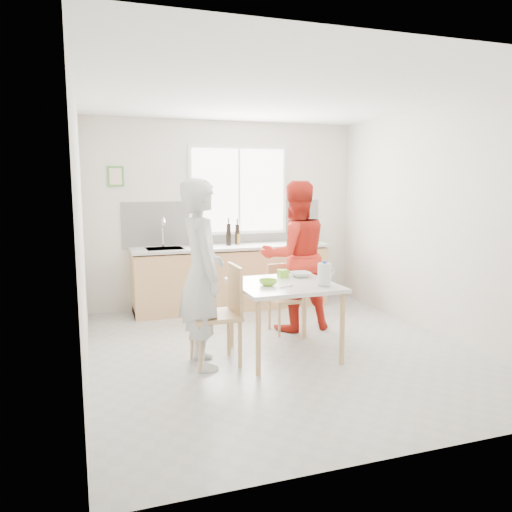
{
  "coord_description": "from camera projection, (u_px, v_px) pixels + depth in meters",
  "views": [
    {
      "loc": [
        -1.93,
        -4.9,
        1.84
      ],
      "look_at": [
        -0.21,
        0.2,
        1.03
      ],
      "focal_mm": 35.0,
      "sensor_mm": 36.0,
      "label": 1
    }
  ],
  "objects": [
    {
      "name": "jar_amber",
      "position": [
        238.0,
        239.0,
        7.26
      ],
      "size": [
        0.06,
        0.06,
        0.16
      ],
      "primitive_type": "cylinder",
      "color": "olive",
      "rests_on": "kitchen_counter"
    },
    {
      "name": "window",
      "position": [
        239.0,
        190.0,
        7.37
      ],
      "size": [
        1.5,
        0.06,
        1.3
      ],
      "color": "white",
      "rests_on": "room_shell"
    },
    {
      "name": "spoon",
      "position": [
        285.0,
        287.0,
        4.97
      ],
      "size": [
        0.15,
        0.07,
        0.01
      ],
      "primitive_type": "cylinder",
      "rotation": [
        0.0,
        1.57,
        0.36
      ],
      "color": "#A5A5AA",
      "rests_on": "dining_table"
    },
    {
      "name": "wine_bottle_a",
      "position": [
        229.0,
        234.0,
        7.16
      ],
      "size": [
        0.07,
        0.07,
        0.32
      ],
      "primitive_type": "cylinder",
      "color": "black",
      "rests_on": "kitchen_counter"
    },
    {
      "name": "bowl_green",
      "position": [
        268.0,
        283.0,
        5.09
      ],
      "size": [
        0.19,
        0.19,
        0.06
      ],
      "primitive_type": "imported",
      "rotation": [
        0.0,
        0.0,
        0.01
      ],
      "color": "#81CF2F",
      "rests_on": "dining_table"
    },
    {
      "name": "soap_bottle",
      "position": [
        193.0,
        240.0,
        7.06
      ],
      "size": [
        0.09,
        0.09,
        0.19
      ],
      "primitive_type": "imported",
      "rotation": [
        0.0,
        0.0,
        0.02
      ],
      "color": "#999999",
      "rests_on": "kitchen_counter"
    },
    {
      "name": "wine_bottle_b",
      "position": [
        237.0,
        234.0,
        7.26
      ],
      "size": [
        0.07,
        0.07,
        0.3
      ],
      "primitive_type": "cylinder",
      "color": "black",
      "rests_on": "kitchen_counter"
    },
    {
      "name": "chair_far",
      "position": [
        285.0,
        295.0,
        6.13
      ],
      "size": [
        0.39,
        0.39,
        0.83
      ],
      "rotation": [
        0.0,
        0.0,
        0.01
      ],
      "color": "tan",
      "rests_on": "ground"
    },
    {
      "name": "dining_table",
      "position": [
        284.0,
        291.0,
        5.22
      ],
      "size": [
        1.03,
        1.03,
        0.78
      ],
      "rotation": [
        0.0,
        0.0,
        0.01
      ],
      "color": "silver",
      "rests_on": "ground"
    },
    {
      "name": "cutting_board",
      "position": [
        306.0,
        243.0,
        7.44
      ],
      "size": [
        0.37,
        0.28,
        0.01
      ],
      "primitive_type": "cube",
      "rotation": [
        0.0,
        0.0,
        0.1
      ],
      "color": "#9FD130",
      "rests_on": "kitchen_counter"
    },
    {
      "name": "green_box",
      "position": [
        283.0,
        274.0,
        5.49
      ],
      "size": [
        0.1,
        0.1,
        0.09
      ],
      "primitive_type": "cube",
      "rotation": [
        0.0,
        0.0,
        0.01
      ],
      "color": "#7FD932",
      "rests_on": "dining_table"
    },
    {
      "name": "kitchen_counter",
      "position": [
        231.0,
        280.0,
        7.23
      ],
      "size": [
        2.84,
        0.64,
        1.37
      ],
      "color": "tan",
      "rests_on": "ground"
    },
    {
      "name": "person_white",
      "position": [
        202.0,
        274.0,
        4.89
      ],
      "size": [
        0.46,
        0.69,
        1.87
      ],
      "primitive_type": "imported",
      "rotation": [
        0.0,
        0.0,
        1.58
      ],
      "color": "silver",
      "rests_on": "ground"
    },
    {
      "name": "backsplash",
      "position": [
        226.0,
        223.0,
        7.39
      ],
      "size": [
        3.0,
        0.02,
        0.65
      ],
      "primitive_type": "cube",
      "color": "white",
      "rests_on": "room_shell"
    },
    {
      "name": "room_shell",
      "position": [
        281.0,
        200.0,
        5.23
      ],
      "size": [
        4.5,
        4.5,
        4.5
      ],
      "color": "silver",
      "rests_on": "ground"
    },
    {
      "name": "bowl_white",
      "position": [
        301.0,
        275.0,
        5.53
      ],
      "size": [
        0.23,
        0.23,
        0.06
      ],
      "primitive_type": "imported",
      "rotation": [
        0.0,
        0.0,
        0.01
      ],
      "color": "silver",
      "rests_on": "dining_table"
    },
    {
      "name": "person_red",
      "position": [
        295.0,
        256.0,
        6.14
      ],
      "size": [
        0.91,
        0.71,
        1.84
      ],
      "primitive_type": "imported",
      "rotation": [
        0.0,
        0.0,
        3.16
      ],
      "color": "red",
      "rests_on": "ground"
    },
    {
      "name": "milk_jug",
      "position": [
        325.0,
        274.0,
        5.03
      ],
      "size": [
        0.19,
        0.14,
        0.24
      ],
      "rotation": [
        0.0,
        0.0,
        0.01
      ],
      "color": "white",
      "rests_on": "dining_table"
    },
    {
      "name": "chair_left",
      "position": [
        222.0,
        310.0,
        5.02
      ],
      "size": [
        0.47,
        0.47,
        1.01
      ],
      "rotation": [
        0.0,
        0.0,
        -1.56
      ],
      "color": "tan",
      "rests_on": "ground"
    },
    {
      "name": "ground",
      "position": [
        280.0,
        350.0,
        5.47
      ],
      "size": [
        4.5,
        4.5,
        0.0
      ],
      "primitive_type": "plane",
      "color": "#B7B7B2",
      "rests_on": "ground"
    },
    {
      "name": "picture_frame",
      "position": [
        116.0,
        176.0,
        6.79
      ],
      "size": [
        0.22,
        0.03,
        0.28
      ],
      "color": "#4F9343",
      "rests_on": "room_shell"
    }
  ]
}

